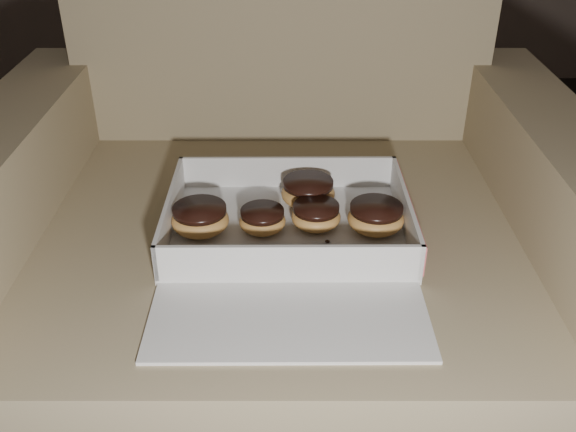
% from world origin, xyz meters
% --- Properties ---
extents(armchair, '(0.97, 0.82, 1.02)m').
position_xyz_m(armchair, '(0.42, 0.33, 0.32)').
color(armchair, '#877C56').
rests_on(armchair, floor).
extents(bakery_box, '(0.36, 0.42, 0.06)m').
position_xyz_m(bakery_box, '(0.44, 0.19, 0.47)').
color(bakery_box, silver).
rests_on(bakery_box, armchair).
extents(donut_a, '(0.08, 0.08, 0.04)m').
position_xyz_m(donut_a, '(0.57, 0.22, 0.49)').
color(donut_a, '#CE8E48').
rests_on(donut_a, bakery_box).
extents(donut_b, '(0.09, 0.09, 0.04)m').
position_xyz_m(donut_b, '(0.31, 0.22, 0.49)').
color(donut_b, '#CE8E48').
rests_on(donut_b, bakery_box).
extents(donut_c, '(0.07, 0.07, 0.04)m').
position_xyz_m(donut_c, '(0.48, 0.23, 0.48)').
color(donut_c, '#CE8E48').
rests_on(donut_c, bakery_box).
extents(donut_d, '(0.07, 0.07, 0.04)m').
position_xyz_m(donut_d, '(0.40, 0.22, 0.48)').
color(donut_d, '#CE8E48').
rests_on(donut_d, bakery_box).
extents(donut_e, '(0.09, 0.09, 0.04)m').
position_xyz_m(donut_e, '(0.47, 0.30, 0.49)').
color(donut_e, '#CE8E48').
rests_on(donut_e, bakery_box).
extents(crumb_a, '(0.01, 0.01, 0.00)m').
position_xyz_m(crumb_a, '(0.41, 0.14, 0.46)').
color(crumb_a, black).
rests_on(crumb_a, bakery_box).
extents(crumb_b, '(0.01, 0.01, 0.00)m').
position_xyz_m(crumb_b, '(0.32, 0.17, 0.46)').
color(crumb_b, black).
rests_on(crumb_b, bakery_box).
extents(crumb_c, '(0.01, 0.01, 0.00)m').
position_xyz_m(crumb_c, '(0.55, 0.11, 0.46)').
color(crumb_c, black).
rests_on(crumb_c, bakery_box).
extents(crumb_d, '(0.01, 0.01, 0.00)m').
position_xyz_m(crumb_d, '(0.49, 0.19, 0.46)').
color(crumb_d, black).
rests_on(crumb_d, bakery_box).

